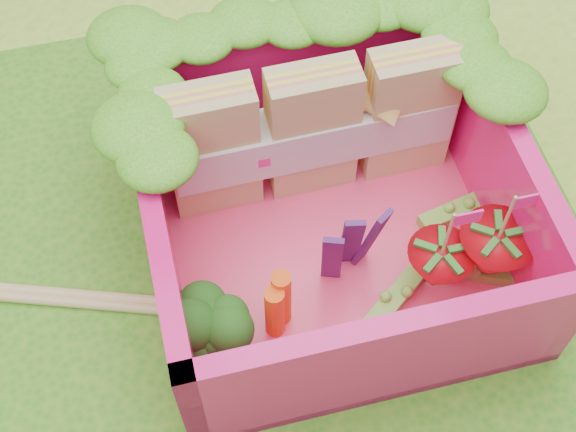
# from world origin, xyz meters

# --- Properties ---
(ground) EXTENTS (14.00, 14.00, 0.00)m
(ground) POSITION_xyz_m (0.00, 0.00, 0.00)
(ground) COLOR #84C637
(ground) RESTS_ON ground
(placemat) EXTENTS (2.60, 2.60, 0.03)m
(placemat) POSITION_xyz_m (0.00, 0.00, 0.01)
(placemat) COLOR #3F9321
(placemat) RESTS_ON ground
(bento_floor) EXTENTS (1.30, 1.30, 0.05)m
(bento_floor) POSITION_xyz_m (0.32, -0.03, 0.06)
(bento_floor) COLOR #FF4172
(bento_floor) RESTS_ON placemat
(bento_box) EXTENTS (1.30, 1.30, 0.55)m
(bento_box) POSITION_xyz_m (0.32, -0.03, 0.31)
(bento_box) COLOR #F81476
(bento_box) RESTS_ON placemat
(lettuce_ruffle) EXTENTS (1.43, 0.83, 0.11)m
(lettuce_ruffle) POSITION_xyz_m (0.32, 0.45, 0.64)
(lettuce_ruffle) COLOR #348A19
(lettuce_ruffle) RESTS_ON bento_box
(sandwich_stack) EXTENTS (1.07, 0.18, 0.58)m
(sandwich_stack) POSITION_xyz_m (0.33, 0.26, 0.36)
(sandwich_stack) COLOR tan
(sandwich_stack) RESTS_ON bento_floor
(broccoli) EXTENTS (0.34, 0.34, 0.25)m
(broccoli) POSITION_xyz_m (-0.18, -0.38, 0.25)
(broccoli) COLOR #6C9849
(broccoli) RESTS_ON bento_floor
(carrot_sticks) EXTENTS (0.10, 0.11, 0.29)m
(carrot_sticks) POSITION_xyz_m (0.05, -0.33, 0.22)
(carrot_sticks) COLOR #EB5813
(carrot_sticks) RESTS_ON bento_floor
(purple_wedges) EXTENTS (0.23, 0.10, 0.38)m
(purple_wedges) POSITION_xyz_m (0.35, -0.20, 0.27)
(purple_wedges) COLOR #3D1753
(purple_wedges) RESTS_ON bento_floor
(strawberry_left) EXTENTS (0.24, 0.24, 0.48)m
(strawberry_left) POSITION_xyz_m (0.63, -0.32, 0.21)
(strawberry_left) COLOR red
(strawberry_left) RESTS_ON bento_floor
(strawberry_right) EXTENTS (0.27, 0.27, 0.51)m
(strawberry_right) POSITION_xyz_m (0.82, -0.33, 0.22)
(strawberry_right) COLOR red
(strawberry_right) RESTS_ON bento_floor
(snap_peas) EXTENTS (0.66, 0.49, 0.05)m
(snap_peas) POSITION_xyz_m (0.71, -0.24, 0.11)
(snap_peas) COLOR #6DB539
(snap_peas) RESTS_ON bento_floor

